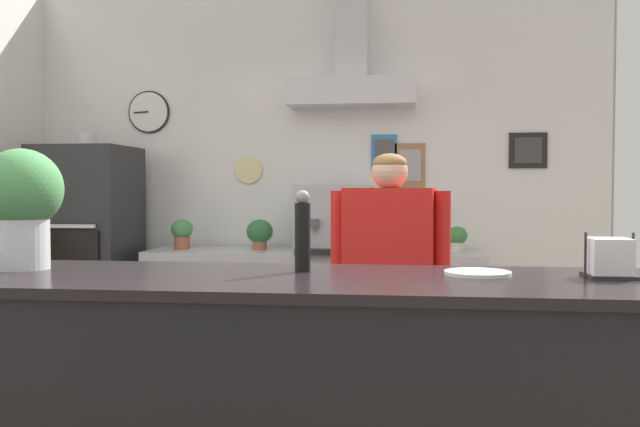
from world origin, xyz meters
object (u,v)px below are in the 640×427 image
object	(u,v)px
espresso_machine	(334,219)
condiment_plate	(478,273)
napkin_holder	(609,259)
potted_sage	(182,232)
pepper_grinder	(303,232)
pizza_oven	(88,258)
shop_worker	(389,296)
potted_rosemary	(260,233)
potted_oregano	(457,238)
basil_vase	(22,204)

from	to	relation	value
espresso_machine	condiment_plate	xyz separation A→B (m)	(0.71, -2.74, -0.04)
espresso_machine	condiment_plate	size ratio (longest dim) A/B	2.78
napkin_holder	condiment_plate	world-z (taller)	napkin_holder
condiment_plate	potted_sage	bearing A→B (deg)	123.92
pepper_grinder	pizza_oven	bearing A→B (deg)	127.44
shop_worker	pizza_oven	bearing A→B (deg)	-22.66
potted_rosemary	condiment_plate	xyz separation A→B (m)	(1.27, -2.78, 0.07)
shop_worker	potted_oregano	distance (m)	1.54
espresso_machine	potted_rosemary	size ratio (longest dim) A/B	2.47
shop_worker	basil_vase	world-z (taller)	shop_worker
shop_worker	condiment_plate	xyz separation A→B (m)	(0.29, -1.30, 0.28)
espresso_machine	pepper_grinder	world-z (taller)	espresso_machine
espresso_machine	basil_vase	world-z (taller)	basil_vase
napkin_holder	pepper_grinder	distance (m)	0.92
condiment_plate	pepper_grinder	bearing A→B (deg)	177.76
potted_oregano	napkin_holder	world-z (taller)	napkin_holder
potted_sage	condiment_plate	world-z (taller)	potted_sage
espresso_machine	pizza_oven	bearing A→B (deg)	-176.34
pizza_oven	basil_vase	distance (m)	2.91
basil_vase	condiment_plate	world-z (taller)	basil_vase
potted_oregano	pepper_grinder	size ratio (longest dim) A/B	0.72
condiment_plate	basil_vase	bearing A→B (deg)	-178.84
condiment_plate	pepper_grinder	xyz separation A→B (m)	(-0.54, 0.02, 0.12)
espresso_machine	potted_rosemary	bearing A→B (deg)	175.95
pepper_grinder	espresso_machine	bearing A→B (deg)	93.65
shop_worker	potted_rosemary	xyz separation A→B (m)	(-0.98, 1.48, 0.21)
pizza_oven	shop_worker	bearing A→B (deg)	-30.50
pizza_oven	napkin_holder	bearing A→B (deg)	-42.10
basil_vase	pepper_grinder	world-z (taller)	basil_vase
potted_oregano	basil_vase	xyz separation A→B (m)	(-1.62, -2.79, 0.30)
pizza_oven	shop_worker	size ratio (longest dim) A/B	1.15
potted_oregano	basil_vase	world-z (taller)	basil_vase
potted_rosemary	shop_worker	bearing A→B (deg)	-56.40
pizza_oven	potted_oregano	bearing A→B (deg)	2.90
espresso_machine	pepper_grinder	xyz separation A→B (m)	(0.17, -2.72, 0.08)
napkin_holder	pizza_oven	bearing A→B (deg)	137.90
pepper_grinder	potted_sage	bearing A→B (deg)	115.70
potted_rosemary	potted_oregano	world-z (taller)	potted_rosemary
potted_rosemary	condiment_plate	bearing A→B (deg)	-65.45
potted_sage	shop_worker	bearing A→B (deg)	-42.92
espresso_machine	napkin_holder	distance (m)	2.96
potted_oregano	condiment_plate	distance (m)	2.77
napkin_holder	condiment_plate	bearing A→B (deg)	179.27
pepper_grinder	potted_oregano	bearing A→B (deg)	75.58
potted_rosemary	condiment_plate	distance (m)	3.06
espresso_machine	napkin_holder	size ratio (longest dim) A/B	3.92
espresso_machine	basil_vase	bearing A→B (deg)	-104.89
espresso_machine	napkin_holder	world-z (taller)	espresso_machine
pizza_oven	condiment_plate	distance (m)	3.66
potted_sage	basil_vase	distance (m)	2.84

